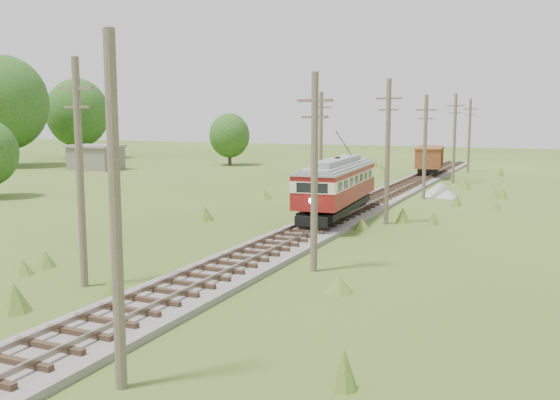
% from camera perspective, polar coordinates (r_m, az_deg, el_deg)
% --- Properties ---
extents(railbed_main, '(3.60, 96.00, 0.57)m').
position_cam_1_polar(railbed_main, '(43.41, 6.55, -1.02)').
color(railbed_main, '#605B54').
rests_on(railbed_main, ground).
extents(streetcar, '(3.52, 11.61, 5.26)m').
position_cam_1_polar(streetcar, '(40.14, 5.25, 1.59)').
color(streetcar, black).
rests_on(streetcar, ground).
extents(gondola, '(3.75, 8.56, 2.75)m').
position_cam_1_polar(gondola, '(70.87, 13.52, 3.72)').
color(gondola, black).
rests_on(gondola, ground).
extents(gravel_pile, '(3.24, 3.44, 1.18)m').
position_cam_1_polar(gravel_pile, '(54.07, 14.54, 0.90)').
color(gravel_pile, gray).
rests_on(gravel_pile, ground).
extents(utility_pole_r_1, '(0.30, 0.30, 8.80)m').
position_cam_1_polar(utility_pole_r_1, '(15.56, -14.81, -1.32)').
color(utility_pole_r_1, brown).
rests_on(utility_pole_r_1, ground).
extents(utility_pole_r_2, '(1.60, 0.30, 8.60)m').
position_cam_1_polar(utility_pole_r_2, '(26.80, 3.16, 2.70)').
color(utility_pole_r_2, brown).
rests_on(utility_pole_r_2, ground).
extents(utility_pole_r_3, '(1.60, 0.30, 9.00)m').
position_cam_1_polar(utility_pole_r_3, '(39.21, 9.81, 4.50)').
color(utility_pole_r_3, brown).
rests_on(utility_pole_r_3, ground).
extents(utility_pole_r_4, '(1.60, 0.30, 8.40)m').
position_cam_1_polar(utility_pole_r_4, '(51.95, 13.12, 4.85)').
color(utility_pole_r_4, brown).
rests_on(utility_pole_r_4, ground).
extents(utility_pole_r_5, '(1.60, 0.30, 8.90)m').
position_cam_1_polar(utility_pole_r_5, '(64.68, 15.66, 5.53)').
color(utility_pole_r_5, brown).
rests_on(utility_pole_r_5, ground).
extents(utility_pole_r_6, '(1.60, 0.30, 8.70)m').
position_cam_1_polar(utility_pole_r_6, '(77.59, 16.92, 5.73)').
color(utility_pole_r_6, brown).
rests_on(utility_pole_r_6, ground).
extents(utility_pole_l_a, '(1.60, 0.30, 9.00)m').
position_cam_1_polar(utility_pole_l_a, '(25.53, -17.83, 2.54)').
color(utility_pole_l_a, brown).
rests_on(utility_pole_l_a, ground).
extents(utility_pole_l_b, '(1.60, 0.30, 8.60)m').
position_cam_1_polar(utility_pole_l_b, '(50.09, 3.75, 5.05)').
color(utility_pole_l_b, brown).
rests_on(utility_pole_l_b, ground).
extents(tree_left_4, '(11.34, 11.34, 14.61)m').
position_cam_1_polar(tree_left_4, '(90.42, -23.93, 8.11)').
color(tree_left_4, '#38281C').
rests_on(tree_left_4, ground).
extents(tree_left_5, '(9.66, 9.66, 12.44)m').
position_cam_1_polar(tree_left_5, '(103.20, -18.02, 7.58)').
color(tree_left_5, '#38281C').
rests_on(tree_left_5, ground).
extents(tree_mid_a, '(5.46, 5.46, 7.03)m').
position_cam_1_polar(tree_mid_a, '(85.37, -4.64, 5.89)').
color(tree_mid_a, '#38281C').
rests_on(tree_mid_a, ground).
extents(shed, '(6.40, 4.40, 3.10)m').
position_cam_1_polar(shed, '(81.54, -16.49, 3.79)').
color(shed, slate).
rests_on(shed, ground).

